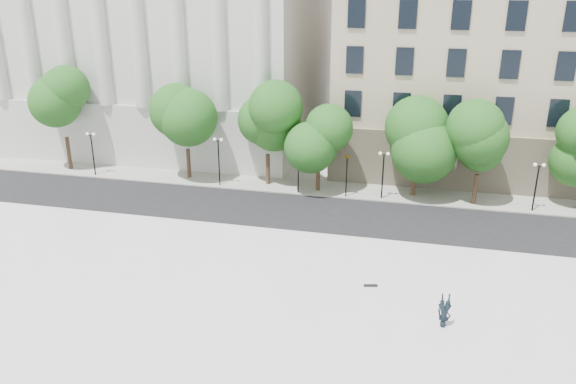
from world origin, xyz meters
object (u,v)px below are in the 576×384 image
(person_lying, at_px, (443,322))
(skateboard, at_px, (371,285))
(traffic_light_west, at_px, (298,151))
(traffic_light_east, at_px, (347,156))

(person_lying, relative_size, skateboard, 2.34)
(traffic_light_west, relative_size, traffic_light_east, 1.03)
(person_lying, distance_m, skateboard, 5.03)
(traffic_light_west, distance_m, skateboard, 16.82)
(traffic_light_west, relative_size, skateboard, 5.51)
(person_lying, xyz_separation_m, skateboard, (-3.91, 3.16, -0.21))
(traffic_light_east, distance_m, skateboard, 15.44)
(traffic_light_east, bearing_deg, traffic_light_west, -180.00)
(skateboard, bearing_deg, traffic_light_west, 102.87)
(traffic_light_east, relative_size, person_lying, 2.27)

